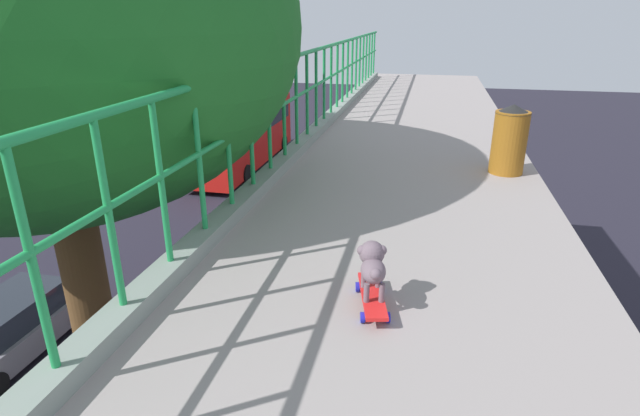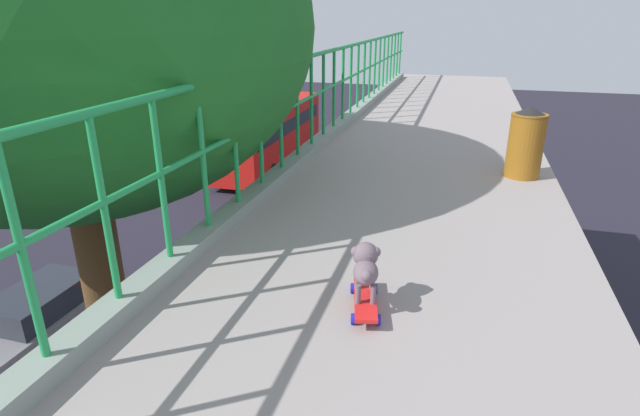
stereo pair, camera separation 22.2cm
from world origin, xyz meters
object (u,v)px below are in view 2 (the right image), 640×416
city_bus (271,132)px  car_red_taxi_fifth (225,262)px  car_grey_fourth (40,317)px  litter_bin (526,141)px  toy_skateboard (365,298)px  small_dog (366,265)px

city_bus → car_red_taxi_fifth: bearing=-75.2°
car_grey_fourth → litter_bin: size_ratio=5.59×
litter_bin → car_red_taxi_fifth: bearing=138.6°
car_grey_fourth → city_bus: (-0.17, 16.43, 1.17)m
toy_skateboard → small_dog: bearing=104.9°
city_bus → small_dog: bearing=-66.9°
city_bus → toy_skateboard: toy_skateboard is taller
car_red_taxi_fifth → litter_bin: 11.33m
city_bus → toy_skateboard: 24.35m
city_bus → car_grey_fourth: bearing=-89.4°
car_red_taxi_fifth → litter_bin: bearing=-41.4°
car_grey_fourth → small_dog: size_ratio=12.20×
toy_skateboard → litter_bin: size_ratio=0.71×
car_grey_fourth → small_dog: small_dog is taller
small_dog → litter_bin: (1.19, 3.16, 0.12)m
city_bus → small_dog: 24.36m
car_grey_fourth → litter_bin: bearing=-13.1°
city_bus → litter_bin: size_ratio=12.88×
car_red_taxi_fifth → city_bus: 12.91m
car_red_taxi_fifth → city_bus: size_ratio=0.39×
toy_skateboard → small_dog: 0.22m
car_red_taxi_fifth → car_grey_fourth: bearing=-127.9°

